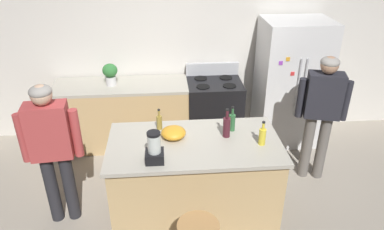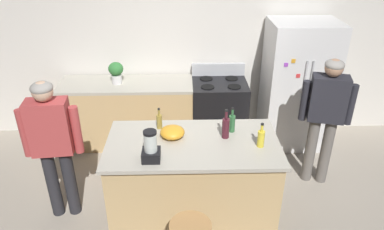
{
  "view_description": "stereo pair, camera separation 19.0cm",
  "coord_description": "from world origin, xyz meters",
  "px_view_note": "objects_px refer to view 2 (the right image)",
  "views": [
    {
      "loc": [
        -0.28,
        -3.06,
        2.87
      ],
      "look_at": [
        0.0,
        0.3,
        1.08
      ],
      "focal_mm": 33.75,
      "sensor_mm": 36.0,
      "label": 1
    },
    {
      "loc": [
        -0.09,
        -3.07,
        2.87
      ],
      "look_at": [
        0.0,
        0.3,
        1.08
      ],
      "focal_mm": 33.75,
      "sensor_mm": 36.0,
      "label": 2
    }
  ],
  "objects_px": {
    "mixing_bowl": "(172,132)",
    "stove_range": "(219,112)",
    "person_by_island_left": "(52,139)",
    "bottle_soda": "(261,138)",
    "blender_appliance": "(151,148)",
    "bottle_wine": "(226,127)",
    "refrigerator": "(297,86)",
    "kitchen_island": "(193,179)",
    "person_by_sink_right": "(326,111)",
    "potted_plant": "(116,71)",
    "bottle_olive_oil": "(232,123)",
    "bottle_vinegar": "(159,121)"
  },
  "relations": [
    {
      "from": "potted_plant",
      "to": "bottle_olive_oil",
      "type": "xyz_separation_m",
      "value": [
        1.41,
        -1.34,
        -0.07
      ]
    },
    {
      "from": "refrigerator",
      "to": "mixing_bowl",
      "type": "height_order",
      "value": "refrigerator"
    },
    {
      "from": "bottle_soda",
      "to": "mixing_bowl",
      "type": "bearing_deg",
      "value": 167.29
    },
    {
      "from": "bottle_olive_oil",
      "to": "bottle_wine",
      "type": "distance_m",
      "value": 0.15
    },
    {
      "from": "bottle_olive_oil",
      "to": "bottle_wine",
      "type": "relative_size",
      "value": 0.87
    },
    {
      "from": "bottle_vinegar",
      "to": "refrigerator",
      "type": "bearing_deg",
      "value": 33.19
    },
    {
      "from": "bottle_vinegar",
      "to": "potted_plant",
      "type": "bearing_deg",
      "value": 117.41
    },
    {
      "from": "stove_range",
      "to": "bottle_vinegar",
      "type": "xyz_separation_m",
      "value": [
        -0.77,
        -1.23,
        0.54
      ]
    },
    {
      "from": "blender_appliance",
      "to": "mixing_bowl",
      "type": "height_order",
      "value": "blender_appliance"
    },
    {
      "from": "blender_appliance",
      "to": "bottle_wine",
      "type": "bearing_deg",
      "value": 27.52
    },
    {
      "from": "person_by_sink_right",
      "to": "bottle_soda",
      "type": "height_order",
      "value": "person_by_sink_right"
    },
    {
      "from": "person_by_island_left",
      "to": "bottle_soda",
      "type": "distance_m",
      "value": 2.08
    },
    {
      "from": "kitchen_island",
      "to": "person_by_sink_right",
      "type": "bearing_deg",
      "value": 20.05
    },
    {
      "from": "bottle_vinegar",
      "to": "bottle_olive_oil",
      "type": "bearing_deg",
      "value": -6.52
    },
    {
      "from": "person_by_island_left",
      "to": "bottle_soda",
      "type": "bearing_deg",
      "value": -3.9
    },
    {
      "from": "bottle_wine",
      "to": "mixing_bowl",
      "type": "relative_size",
      "value": 1.24
    },
    {
      "from": "stove_range",
      "to": "bottle_soda",
      "type": "height_order",
      "value": "bottle_soda"
    },
    {
      "from": "stove_range",
      "to": "bottle_olive_oil",
      "type": "relative_size",
      "value": 4.03
    },
    {
      "from": "kitchen_island",
      "to": "bottle_soda",
      "type": "bearing_deg",
      "value": -7.81
    },
    {
      "from": "bottle_olive_oil",
      "to": "mixing_bowl",
      "type": "xyz_separation_m",
      "value": [
        -0.62,
        -0.1,
        -0.04
      ]
    },
    {
      "from": "refrigerator",
      "to": "potted_plant",
      "type": "height_order",
      "value": "refrigerator"
    },
    {
      "from": "kitchen_island",
      "to": "person_by_sink_right",
      "type": "relative_size",
      "value": 1.09
    },
    {
      "from": "person_by_sink_right",
      "to": "potted_plant",
      "type": "distance_m",
      "value": 2.73
    },
    {
      "from": "refrigerator",
      "to": "bottle_wine",
      "type": "distance_m",
      "value": 1.83
    },
    {
      "from": "kitchen_island",
      "to": "stove_range",
      "type": "height_order",
      "value": "stove_range"
    },
    {
      "from": "blender_appliance",
      "to": "person_by_sink_right",
      "type": "bearing_deg",
      "value": 23.86
    },
    {
      "from": "bottle_olive_oil",
      "to": "bottle_soda",
      "type": "distance_m",
      "value": 0.39
    },
    {
      "from": "bottle_soda",
      "to": "bottle_olive_oil",
      "type": "bearing_deg",
      "value": 129.64
    },
    {
      "from": "potted_plant",
      "to": "bottle_vinegar",
      "type": "height_order",
      "value": "potted_plant"
    },
    {
      "from": "person_by_island_left",
      "to": "person_by_sink_right",
      "type": "distance_m",
      "value": 3.0
    },
    {
      "from": "bottle_olive_oil",
      "to": "blender_appliance",
      "type": "bearing_deg",
      "value": -148.2
    },
    {
      "from": "person_by_sink_right",
      "to": "potted_plant",
      "type": "height_order",
      "value": "person_by_sink_right"
    },
    {
      "from": "stove_range",
      "to": "refrigerator",
      "type": "bearing_deg",
      "value": -1.31
    },
    {
      "from": "bottle_wine",
      "to": "mixing_bowl",
      "type": "xyz_separation_m",
      "value": [
        -0.54,
        0.02,
        -0.06
      ]
    },
    {
      "from": "stove_range",
      "to": "bottle_vinegar",
      "type": "relative_size",
      "value": 4.71
    },
    {
      "from": "person_by_sink_right",
      "to": "refrigerator",
      "type": "bearing_deg",
      "value": 93.18
    },
    {
      "from": "person_by_sink_right",
      "to": "bottle_vinegar",
      "type": "height_order",
      "value": "person_by_sink_right"
    },
    {
      "from": "refrigerator",
      "to": "mixing_bowl",
      "type": "bearing_deg",
      "value": -140.62
    },
    {
      "from": "stove_range",
      "to": "kitchen_island",
      "type": "bearing_deg",
      "value": -105.34
    },
    {
      "from": "blender_appliance",
      "to": "bottle_wine",
      "type": "xyz_separation_m",
      "value": [
        0.73,
        0.38,
        -0.01
      ]
    },
    {
      "from": "refrigerator",
      "to": "bottle_wine",
      "type": "bearing_deg",
      "value": -129.31
    },
    {
      "from": "blender_appliance",
      "to": "mixing_bowl",
      "type": "bearing_deg",
      "value": 64.86
    },
    {
      "from": "person_by_sink_right",
      "to": "stove_range",
      "type": "bearing_deg",
      "value": 139.57
    },
    {
      "from": "mixing_bowl",
      "to": "stove_range",
      "type": "bearing_deg",
      "value": 66.26
    },
    {
      "from": "refrigerator",
      "to": "stove_range",
      "type": "bearing_deg",
      "value": 178.69
    },
    {
      "from": "person_by_island_left",
      "to": "bottle_wine",
      "type": "xyz_separation_m",
      "value": [
        1.75,
        0.04,
        0.09
      ]
    },
    {
      "from": "stove_range",
      "to": "person_by_island_left",
      "type": "xyz_separation_m",
      "value": [
        -1.83,
        -1.47,
        0.48
      ]
    },
    {
      "from": "person_by_island_left",
      "to": "potted_plant",
      "type": "distance_m",
      "value": 1.56
    },
    {
      "from": "bottle_vinegar",
      "to": "bottle_soda",
      "type": "relative_size",
      "value": 0.92
    },
    {
      "from": "blender_appliance",
      "to": "mixing_bowl",
      "type": "xyz_separation_m",
      "value": [
        0.19,
        0.4,
        -0.07
      ]
    }
  ]
}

